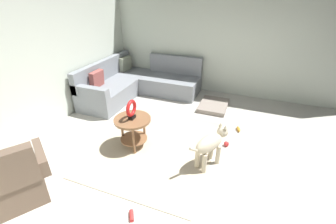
{
  "coord_description": "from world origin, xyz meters",
  "views": [
    {
      "loc": [
        -2.7,
        -0.61,
        2.39
      ],
      "look_at": [
        0.45,
        0.6,
        0.55
      ],
      "focal_mm": 24.38,
      "sensor_mm": 36.0,
      "label": 1
    }
  ],
  "objects": [
    {
      "name": "ground_plane",
      "position": [
        0.0,
        0.0,
        -0.05
      ],
      "size": [
        6.0,
        6.0,
        0.1
      ],
      "primitive_type": "cube",
      "color": "beige"
    },
    {
      "name": "area_rug",
      "position": [
        0.15,
        0.7,
        0.01
      ],
      "size": [
        2.3,
        1.9,
        0.01
      ],
      "primitive_type": "cube",
      "color": "#BCAD93",
      "rests_on": "ground_plane"
    },
    {
      "name": "side_table",
      "position": [
        0.05,
        1.07,
        0.42
      ],
      "size": [
        0.6,
        0.6,
        0.54
      ],
      "color": "brown",
      "rests_on": "ground_plane"
    },
    {
      "name": "wall_right",
      "position": [
        2.94,
        0.0,
        1.35
      ],
      "size": [
        0.12,
        6.0,
        2.7
      ],
      "primitive_type": "cube",
      "color": "silver",
      "rests_on": "ground_plane"
    },
    {
      "name": "wall_back",
      "position": [
        0.0,
        2.94,
        1.35
      ],
      "size": [
        6.0,
        0.12,
        2.7
      ],
      "primitive_type": "cube",
      "color": "silver",
      "rests_on": "ground_plane"
    },
    {
      "name": "dog_bed_mat",
      "position": [
        1.98,
        0.08,
        0.04
      ],
      "size": [
        0.8,
        0.6,
        0.09
      ],
      "primitive_type": "cube",
      "color": "gray",
      "rests_on": "ground_plane"
    },
    {
      "name": "dog",
      "position": [
        0.06,
        -0.23,
        0.38
      ],
      "size": [
        0.77,
        0.46,
        0.63
      ],
      "rotation": [
        0.0,
        0.0,
        4.21
      ],
      "color": "beige",
      "rests_on": "ground_plane"
    },
    {
      "name": "sectional_couch",
      "position": [
        1.99,
        2.02,
        0.29
      ],
      "size": [
        2.2,
        2.25,
        0.88
      ],
      "color": "gray",
      "rests_on": "ground_plane"
    },
    {
      "name": "dog_toy_ball",
      "position": [
        0.61,
        -0.41,
        0.04
      ],
      "size": [
        0.09,
        0.09,
        0.09
      ],
      "primitive_type": "sphere",
      "color": "red",
      "rests_on": "ground_plane"
    },
    {
      "name": "torus_sculpture",
      "position": [
        0.05,
        1.07,
        0.71
      ],
      "size": [
        0.28,
        0.08,
        0.33
      ],
      "color": "black",
      "rests_on": "side_table"
    },
    {
      "name": "dog_toy_bone",
      "position": [
        1.19,
        -0.55,
        0.03
      ],
      "size": [
        0.19,
        0.11,
        0.06
      ],
      "primitive_type": "ellipsoid",
      "rotation": [
        0.0,
        0.0,
        0.32
      ],
      "color": "orange",
      "rests_on": "ground_plane"
    },
    {
      "name": "dog_toy_rope",
      "position": [
        -1.2,
        0.43,
        0.03
      ],
      "size": [
        0.15,
        0.12,
        0.05
      ],
      "primitive_type": "cylinder",
      "rotation": [
        0.0,
        1.57,
        0.56
      ],
      "color": "red",
      "rests_on": "ground_plane"
    },
    {
      "name": "armchair",
      "position": [
        -1.48,
        1.86,
        0.32
      ],
      "size": [
        1.0,
        0.94,
        0.88
      ],
      "rotation": [
        0.0,
        0.0,
        -0.59
      ],
      "color": "brown",
      "rests_on": "ground_plane"
    }
  ]
}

